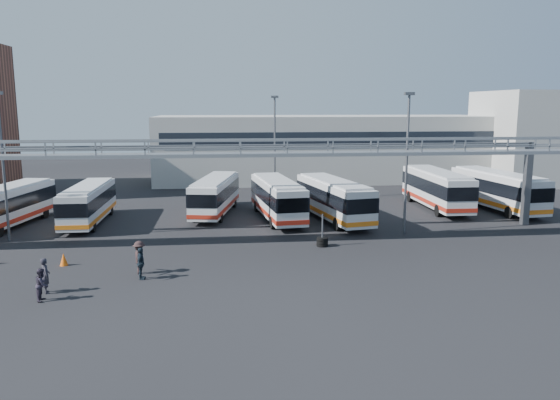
{
  "coord_description": "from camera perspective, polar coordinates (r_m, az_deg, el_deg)",
  "views": [
    {
      "loc": [
        -1.38,
        -30.76,
        9.27
      ],
      "look_at": [
        2.73,
        6.0,
        2.86
      ],
      "focal_mm": 35.0,
      "sensor_mm": 36.0,
      "label": 1
    }
  ],
  "objects": [
    {
      "name": "bus_4",
      "position": [
        47.18,
        -6.78,
        0.61
      ],
      "size": [
        4.41,
        10.77,
        3.19
      ],
      "rotation": [
        0.0,
        0.0,
        -0.19
      ],
      "color": "silver",
      "rests_on": "ground"
    },
    {
      "name": "cone_left",
      "position": [
        34.59,
        -21.67,
        -5.79
      ],
      "size": [
        0.5,
        0.5,
        0.74
      ],
      "primitive_type": "cone",
      "rotation": [
        0.0,
        0.0,
        0.09
      ],
      "color": "#E2590C",
      "rests_on": "ground"
    },
    {
      "name": "light_pole_back",
      "position": [
        53.15,
        -0.56,
        6.01
      ],
      "size": [
        0.7,
        0.35,
        10.21
      ],
      "color": "#4C4F54",
      "rests_on": "ground"
    },
    {
      "name": "pedestrian_b",
      "position": [
        28.84,
        -23.61,
        -8.08
      ],
      "size": [
        0.64,
        0.8,
        1.61
      ],
      "primitive_type": "imported",
      "rotation": [
        0.0,
        0.0,
        1.61
      ],
      "color": "#2A2432",
      "rests_on": "ground"
    },
    {
      "name": "bus_2",
      "position": [
        45.87,
        -19.39,
        -0.22
      ],
      "size": [
        2.43,
        10.15,
        3.08
      ],
      "rotation": [
        0.0,
        0.0,
        -0.01
      ],
      "color": "silver",
      "rests_on": "ground"
    },
    {
      "name": "warehouse",
      "position": [
        70.25,
        4.64,
        5.5
      ],
      "size": [
        42.0,
        14.0,
        8.0
      ],
      "primitive_type": "cube",
      "color": "#9E9E99",
      "rests_on": "ground"
    },
    {
      "name": "bus_1",
      "position": [
        46.87,
        -26.5,
        -0.42
      ],
      "size": [
        4.25,
        10.78,
        3.19
      ],
      "rotation": [
        0.0,
        0.0,
        -0.18
      ],
      "color": "silver",
      "rests_on": "ground"
    },
    {
      "name": "bus_6",
      "position": [
        44.44,
        5.6,
        0.18
      ],
      "size": [
        4.53,
        11.31,
        3.35
      ],
      "rotation": [
        0.0,
        0.0,
        0.18
      ],
      "color": "silver",
      "rests_on": "ground"
    },
    {
      "name": "light_pole_mid",
      "position": [
        40.22,
        13.12,
        4.53
      ],
      "size": [
        0.7,
        0.35,
        10.21
      ],
      "color": "#4C4F54",
      "rests_on": "ground"
    },
    {
      "name": "gantry",
      "position": [
        36.85,
        -4.21,
        3.95
      ],
      "size": [
        51.4,
        5.15,
        7.1
      ],
      "color": "gray",
      "rests_on": "ground"
    },
    {
      "name": "tire_stack",
      "position": [
        36.58,
        4.44,
        -4.28
      ],
      "size": [
        0.77,
        0.77,
        2.19
      ],
      "color": "black",
      "rests_on": "ground"
    },
    {
      "name": "bus_8",
      "position": [
        51.5,
        16.02,
        1.25
      ],
      "size": [
        2.85,
        11.48,
        3.47
      ],
      "rotation": [
        0.0,
        0.0,
        -0.02
      ],
      "color": "silver",
      "rests_on": "ground"
    },
    {
      "name": "pedestrian_d",
      "position": [
        30.49,
        -14.34,
        -6.44
      ],
      "size": [
        0.43,
        1.04,
        1.77
      ],
      "primitive_type": "imported",
      "rotation": [
        0.0,
        0.0,
        1.57
      ],
      "color": "#1A2630",
      "rests_on": "ground"
    },
    {
      "name": "bus_9",
      "position": [
        52.49,
        21.73,
        1.08
      ],
      "size": [
        3.88,
        11.63,
        3.47
      ],
      "rotation": [
        0.0,
        0.0,
        0.11
      ],
      "color": "silver",
      "rests_on": "ground"
    },
    {
      "name": "building_right",
      "position": [
        74.19,
        25.85,
        5.95
      ],
      "size": [
        14.0,
        12.0,
        11.0
      ],
      "primitive_type": "cube",
      "color": "#B2B2AD",
      "rests_on": "ground"
    },
    {
      "name": "pedestrian_a",
      "position": [
        29.87,
        -23.3,
        -7.26
      ],
      "size": [
        0.67,
        0.78,
        1.8
      ],
      "primitive_type": "imported",
      "rotation": [
        0.0,
        0.0,
        2.0
      ],
      "color": "#23222A",
      "rests_on": "ground"
    },
    {
      "name": "bus_5",
      "position": [
        44.79,
        -0.29,
        0.27
      ],
      "size": [
        3.67,
        11.08,
        3.3
      ],
      "rotation": [
        0.0,
        0.0,
        0.11
      ],
      "color": "silver",
      "rests_on": "ground"
    },
    {
      "name": "pedestrian_c",
      "position": [
        31.49,
        -14.47,
        -5.83
      ],
      "size": [
        0.9,
        1.31,
        1.87
      ],
      "primitive_type": "imported",
      "rotation": [
        0.0,
        0.0,
        1.75
      ],
      "color": "#2D1E1E",
      "rests_on": "ground"
    },
    {
      "name": "ground",
      "position": [
        32.16,
        -3.68,
        -6.94
      ],
      "size": [
        140.0,
        140.0,
        0.0
      ],
      "primitive_type": "plane",
      "color": "black",
      "rests_on": "ground"
    },
    {
      "name": "light_pole_left",
      "position": [
        41.58,
        -27.0,
        3.88
      ],
      "size": [
        0.7,
        0.35,
        10.21
      ],
      "color": "#4C4F54",
      "rests_on": "ground"
    }
  ]
}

